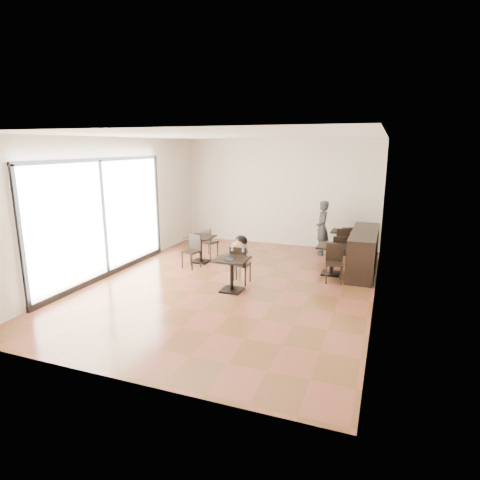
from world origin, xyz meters
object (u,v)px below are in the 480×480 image
at_px(chair_mid_b, 334,264).
at_px(child_chair, 241,264).
at_px(cafe_table_left, 201,249).
at_px(cafe_table_back, 342,242).
at_px(child_table, 232,275).
at_px(adult_patron, 322,228).
at_px(chair_left_b, 191,252).
at_px(cafe_table_mid, 331,260).
at_px(chair_back_b, 344,244).
at_px(chair_mid_a, 340,252).
at_px(chair_left_a, 209,242).
at_px(child, 241,260).
at_px(chair_back_a, 346,240).

bearing_deg(chair_mid_b, child_chair, -167.14).
height_order(cafe_table_left, cafe_table_back, cafe_table_left).
bearing_deg(child_table, child_chair, 90.00).
relative_size(adult_patron, chair_left_b, 1.82).
bearing_deg(child_chair, chair_mid_b, -158.00).
relative_size(cafe_table_back, chair_mid_b, 0.78).
xyz_separation_m(child_table, cafe_table_mid, (1.81, 1.89, -0.00)).
height_order(cafe_table_mid, cafe_table_back, cafe_table_mid).
height_order(cafe_table_back, chair_back_b, chair_back_b).
height_order(cafe_table_left, chair_mid_a, chair_mid_a).
distance_m(cafe_table_left, chair_left_a, 0.55).
bearing_deg(chair_left_b, chair_back_b, 46.25).
height_order(child, chair_back_b, child).
bearing_deg(cafe_table_mid, adult_patron, 106.54).
xyz_separation_m(cafe_table_back, chair_back_a, (0.11, 0.00, 0.07)).
height_order(child_chair, chair_left_b, child_chair).
distance_m(child_table, chair_back_a, 4.36).
bearing_deg(child_chair, chair_back_b, -124.31).
xyz_separation_m(child_chair, chair_mid_b, (1.94, 0.79, -0.00)).
relative_size(adult_patron, chair_mid_a, 1.78).
height_order(chair_mid_b, chair_left_a, chair_mid_b).
height_order(adult_patron, cafe_table_back, adult_patron).
bearing_deg(chair_back_b, cafe_table_mid, -115.55).
bearing_deg(child_chair, child, -0.00).
height_order(child_chair, child, child).
distance_m(chair_mid_b, chair_back_b, 2.05).
xyz_separation_m(chair_mid_a, chair_back_b, (-0.01, 0.95, -0.03)).
bearing_deg(chair_mid_a, chair_back_b, -98.83).
xyz_separation_m(chair_left_b, chair_back_b, (3.50, 2.20, -0.02)).
distance_m(child_table, chair_left_b, 1.96).
height_order(child_table, adult_patron, adult_patron).
bearing_deg(cafe_table_left, chair_mid_b, -6.51).
relative_size(cafe_table_left, chair_left_a, 0.83).
height_order(child_table, chair_back_a, chair_back_a).
bearing_deg(chair_left_b, child_chair, -8.07).
bearing_deg(adult_patron, cafe_table_back, 95.76).
bearing_deg(chair_mid_a, chair_left_b, 10.49).
bearing_deg(chair_mid_b, adult_patron, 96.73).
bearing_deg(adult_patron, chair_mid_b, -4.75).
height_order(child_table, child, child).
bearing_deg(chair_mid_b, chair_back_a, 80.97).
bearing_deg(child_table, adult_patron, 70.52).
relative_size(child_table, cafe_table_mid, 1.01).
distance_m(adult_patron, cafe_table_left, 3.45).
relative_size(adult_patron, cafe_table_left, 2.18).
xyz_separation_m(cafe_table_left, chair_left_b, (0.00, -0.55, 0.07)).
bearing_deg(chair_left_b, chair_left_a, 104.05).
distance_m(child_chair, child, 0.11).
xyz_separation_m(adult_patron, chair_mid_a, (0.66, -1.20, -0.33)).
xyz_separation_m(child_chair, chair_back_b, (1.94, 2.84, -0.03)).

